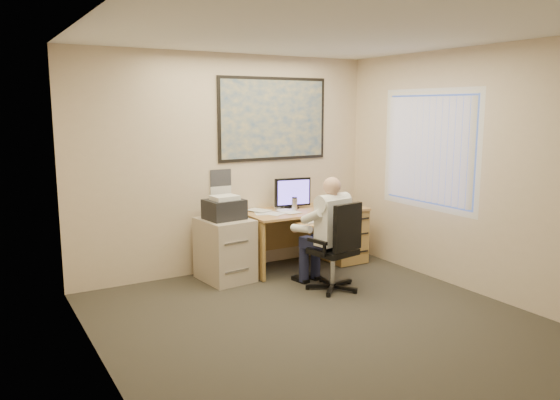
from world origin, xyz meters
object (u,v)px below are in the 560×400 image
filing_cabinet (225,244)px  desk (324,230)px  office_chair (334,265)px  person (332,233)px

filing_cabinet → desk: bearing=-4.8°
filing_cabinet → office_chair: (0.90, -0.98, -0.14)m
desk → person: 1.11m
desk → filing_cabinet: (-1.46, -0.03, -0.00)m
desk → person: size_ratio=1.24×
desk → filing_cabinet: desk is taller
filing_cabinet → office_chair: bearing=-53.6°
desk → filing_cabinet: 1.46m
office_chair → desk: bearing=51.2°
filing_cabinet → person: person is taller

